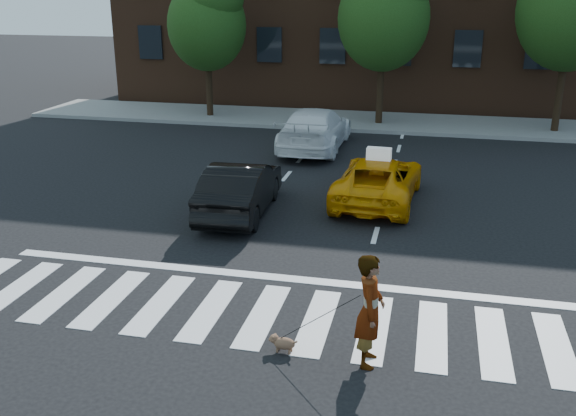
{
  "coord_description": "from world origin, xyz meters",
  "views": [
    {
      "loc": [
        2.74,
        -9.95,
        5.66
      ],
      "look_at": [
        -0.18,
        2.8,
        1.1
      ],
      "focal_mm": 40.0,
      "sensor_mm": 36.0,
      "label": 1
    }
  ],
  "objects": [
    {
      "name": "ground",
      "position": [
        0.0,
        0.0,
        0.0
      ],
      "size": [
        120.0,
        120.0,
        0.0
      ],
      "primitive_type": "plane",
      "color": "black",
      "rests_on": "ground"
    },
    {
      "name": "taxi_sign",
      "position": [
        1.4,
        6.8,
        1.4
      ],
      "size": [
        0.67,
        0.32,
        0.32
      ],
      "primitive_type": "cube",
      "rotation": [
        0.0,
        0.0,
        3.08
      ],
      "color": "white",
      "rests_on": "taxi"
    },
    {
      "name": "crosswalk",
      "position": [
        0.0,
        0.0,
        0.01
      ],
      "size": [
        13.0,
        2.4,
        0.01
      ],
      "primitive_type": "cube",
      "color": "silver",
      "rests_on": "ground"
    },
    {
      "name": "woman",
      "position": [
        2.01,
        -1.1,
        0.92
      ],
      "size": [
        0.45,
        0.68,
        1.85
      ],
      "primitive_type": "imported",
      "rotation": [
        0.0,
        0.0,
        1.59
      ],
      "color": "#999999",
      "rests_on": "ground"
    },
    {
      "name": "white_suv",
      "position": [
        -1.4,
        12.47,
        0.75
      ],
      "size": [
        2.13,
        5.18,
        1.5
      ],
      "primitive_type": "imported",
      "rotation": [
        0.0,
        0.0,
        3.14
      ],
      "color": "white",
      "rests_on": "ground"
    },
    {
      "name": "sidewalk_far",
      "position": [
        0.0,
        17.5,
        0.07
      ],
      "size": [
        30.0,
        4.0,
        0.15
      ],
      "primitive_type": "cube",
      "color": "slate",
      "rests_on": "ground"
    },
    {
      "name": "black_sedan",
      "position": [
        -2.0,
        5.2,
        0.68
      ],
      "size": [
        1.67,
        4.21,
        1.36
      ],
      "primitive_type": "imported",
      "rotation": [
        0.0,
        0.0,
        3.2
      ],
      "color": "black",
      "rests_on": "ground"
    },
    {
      "name": "stop_line",
      "position": [
        0.0,
        1.6,
        0.01
      ],
      "size": [
        12.0,
        0.3,
        0.01
      ],
      "primitive_type": "cube",
      "color": "silver",
      "rests_on": "ground"
    },
    {
      "name": "tree_left",
      "position": [
        -6.97,
        17.0,
        4.44
      ],
      "size": [
        3.39,
        3.38,
        6.5
      ],
      "color": "black",
      "rests_on": "ground"
    },
    {
      "name": "tree_mid",
      "position": [
        0.53,
        17.0,
        4.85
      ],
      "size": [
        3.69,
        3.69,
        7.1
      ],
      "color": "black",
      "rests_on": "ground"
    },
    {
      "name": "dog",
      "position": [
        0.61,
        -1.09,
        0.17
      ],
      "size": [
        0.5,
        0.24,
        0.29
      ],
      "rotation": [
        0.0,
        0.0,
        -0.14
      ],
      "color": "olive",
      "rests_on": "ground"
    },
    {
      "name": "taxi",
      "position": [
        1.4,
        7.0,
        0.62
      ],
      "size": [
        2.31,
        4.56,
        1.24
      ],
      "primitive_type": "imported",
      "rotation": [
        0.0,
        0.0,
        3.08
      ],
      "color": "orange",
      "rests_on": "ground"
    }
  ]
}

